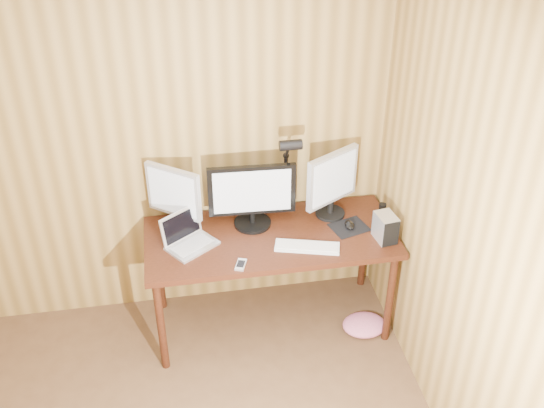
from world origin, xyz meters
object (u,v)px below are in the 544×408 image
object	(u,v)px
mouse	(349,225)
desk_lamp	(288,163)
keyboard	(307,247)
speaker	(382,211)
monitor_left	(174,196)
hard_drive	(386,228)
phone	(241,265)
desk	(269,244)
laptop	(187,237)
monitor_center	(252,195)
monitor_right	(332,182)

from	to	relation	value
mouse	desk_lamp	world-z (taller)	desk_lamp
keyboard	speaker	bearing A→B (deg)	38.34
keyboard	desk_lamp	xyz separation A→B (m)	(-0.05, 0.40, 0.37)
monitor_left	hard_drive	xyz separation A→B (m)	(1.29, -0.36, -0.15)
mouse	desk_lamp	bearing A→B (deg)	123.61
hard_drive	phone	size ratio (longest dim) A/B	1.48
mouse	hard_drive	world-z (taller)	hard_drive
phone	desk_lamp	world-z (taller)	desk_lamp
desk	laptop	distance (m)	0.56
phone	mouse	bearing A→B (deg)	39.81
laptop	desk_lamp	size ratio (longest dim) A/B	0.60
monitor_center	monitor_left	distance (m)	0.49
mouse	desk_lamp	distance (m)	0.56
laptop	mouse	xyz separation A→B (m)	(1.05, -0.00, -0.03)
desk_lamp	keyboard	bearing A→B (deg)	-65.91
speaker	phone	bearing A→B (deg)	-161.33
monitor_left	mouse	world-z (taller)	monitor_left
desk	monitor_left	distance (m)	0.70
monitor_right	hard_drive	size ratio (longest dim) A/B	2.62
speaker	laptop	bearing A→B (deg)	-177.22
monitor_left	monitor_right	distance (m)	1.02
monitor_left	monitor_right	world-z (taller)	monitor_right
monitor_left	phone	size ratio (longest dim) A/B	3.65
keyboard	desk_lamp	world-z (taller)	desk_lamp
hard_drive	mouse	bearing A→B (deg)	130.78
speaker	desk_lamp	xyz separation A→B (m)	(-0.60, 0.17, 0.33)
desk	hard_drive	bearing A→B (deg)	-18.69
monitor_center	phone	distance (m)	0.49
keyboard	mouse	world-z (taller)	mouse
phone	speaker	distance (m)	1.04
keyboard	mouse	size ratio (longest dim) A/B	4.00
monitor_right	mouse	xyz separation A→B (m)	(0.08, -0.17, -0.23)
monitor_left	hard_drive	distance (m)	1.35
laptop	keyboard	size ratio (longest dim) A/B	0.89
hard_drive	speaker	bearing A→B (deg)	68.26
monitor_center	desk_lamp	bearing A→B (deg)	22.92
monitor_center	monitor_right	distance (m)	0.53
laptop	monitor_right	bearing A→B (deg)	-25.37
speaker	desk_lamp	world-z (taller)	desk_lamp
hard_drive	laptop	bearing A→B (deg)	164.23
desk	phone	bearing A→B (deg)	-123.33
monitor_center	mouse	xyz separation A→B (m)	(0.61, -0.14, -0.21)
desk	laptop	world-z (taller)	laptop
monitor_right	laptop	bearing A→B (deg)	159.83
desk	monitor_center	bearing A→B (deg)	145.29
speaker	monitor_right	bearing A→B (deg)	161.88
monitor_right	laptop	xyz separation A→B (m)	(-0.96, -0.17, -0.20)
keyboard	desk_lamp	distance (m)	0.55
phone	speaker	world-z (taller)	speaker
hard_drive	phone	world-z (taller)	hard_drive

